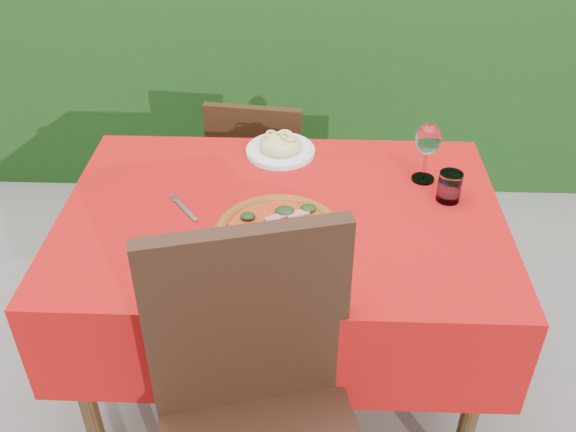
{
  "coord_description": "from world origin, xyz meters",
  "views": [
    {
      "loc": [
        0.07,
        -1.49,
        1.8
      ],
      "look_at": [
        0.02,
        -0.05,
        0.77
      ],
      "focal_mm": 40.0,
      "sensor_mm": 36.0,
      "label": 1
    }
  ],
  "objects_px": {
    "chair_near": "(259,413)",
    "pizza_plate": "(279,236)",
    "chair_far": "(259,175)",
    "water_glass": "(449,188)",
    "fork": "(186,210)",
    "wine_glass": "(428,141)",
    "pasta_plate": "(280,147)"
  },
  "relations": [
    {
      "from": "water_glass",
      "to": "fork",
      "type": "bearing_deg",
      "value": -173.47
    },
    {
      "from": "water_glass",
      "to": "fork",
      "type": "xyz_separation_m",
      "value": [
        -0.76,
        -0.09,
        -0.04
      ]
    },
    {
      "from": "chair_near",
      "to": "fork",
      "type": "bearing_deg",
      "value": 99.45
    },
    {
      "from": "chair_far",
      "to": "water_glass",
      "type": "bearing_deg",
      "value": 142.73
    },
    {
      "from": "pizza_plate",
      "to": "fork",
      "type": "bearing_deg",
      "value": 151.11
    },
    {
      "from": "chair_far",
      "to": "pizza_plate",
      "type": "height_order",
      "value": "pizza_plate"
    },
    {
      "from": "pizza_plate",
      "to": "chair_far",
      "type": "bearing_deg",
      "value": 98.35
    },
    {
      "from": "chair_near",
      "to": "chair_far",
      "type": "height_order",
      "value": "chair_near"
    },
    {
      "from": "chair_near",
      "to": "fork",
      "type": "relative_size",
      "value": 5.95
    },
    {
      "from": "water_glass",
      "to": "wine_glass",
      "type": "relative_size",
      "value": 0.47
    },
    {
      "from": "pizza_plate",
      "to": "fork",
      "type": "height_order",
      "value": "pizza_plate"
    },
    {
      "from": "pizza_plate",
      "to": "wine_glass",
      "type": "bearing_deg",
      "value": 39.09
    },
    {
      "from": "fork",
      "to": "chair_near",
      "type": "bearing_deg",
      "value": -102.78
    },
    {
      "from": "chair_far",
      "to": "water_glass",
      "type": "height_order",
      "value": "water_glass"
    },
    {
      "from": "chair_near",
      "to": "chair_far",
      "type": "relative_size",
      "value": 1.29
    },
    {
      "from": "chair_near",
      "to": "wine_glass",
      "type": "height_order",
      "value": "chair_near"
    },
    {
      "from": "chair_far",
      "to": "pizza_plate",
      "type": "xyz_separation_m",
      "value": [
        0.12,
        -0.83,
        0.33
      ]
    },
    {
      "from": "chair_far",
      "to": "water_glass",
      "type": "xyz_separation_m",
      "value": [
        0.6,
        -0.59,
        0.34
      ]
    },
    {
      "from": "chair_near",
      "to": "fork",
      "type": "distance_m",
      "value": 0.64
    },
    {
      "from": "chair_near",
      "to": "pasta_plate",
      "type": "bearing_deg",
      "value": 75.3
    },
    {
      "from": "pizza_plate",
      "to": "chair_near",
      "type": "bearing_deg",
      "value": -93.73
    },
    {
      "from": "chair_far",
      "to": "chair_near",
      "type": "bearing_deg",
      "value": 101.38
    },
    {
      "from": "pasta_plate",
      "to": "fork",
      "type": "bearing_deg",
      "value": -126.93
    },
    {
      "from": "chair_near",
      "to": "fork",
      "type": "xyz_separation_m",
      "value": [
        -0.25,
        0.56,
        0.16
      ]
    },
    {
      "from": "pizza_plate",
      "to": "water_glass",
      "type": "bearing_deg",
      "value": 26.25
    },
    {
      "from": "wine_glass",
      "to": "water_glass",
      "type": "bearing_deg",
      "value": -61.67
    },
    {
      "from": "chair_near",
      "to": "chair_far",
      "type": "distance_m",
      "value": 1.25
    },
    {
      "from": "chair_far",
      "to": "wine_glass",
      "type": "height_order",
      "value": "wine_glass"
    },
    {
      "from": "chair_near",
      "to": "water_glass",
      "type": "relative_size",
      "value": 11.43
    },
    {
      "from": "chair_near",
      "to": "pizza_plate",
      "type": "relative_size",
      "value": 2.62
    },
    {
      "from": "wine_glass",
      "to": "pasta_plate",
      "type": "bearing_deg",
      "value": 161.93
    },
    {
      "from": "wine_glass",
      "to": "fork",
      "type": "height_order",
      "value": "wine_glass"
    }
  ]
}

